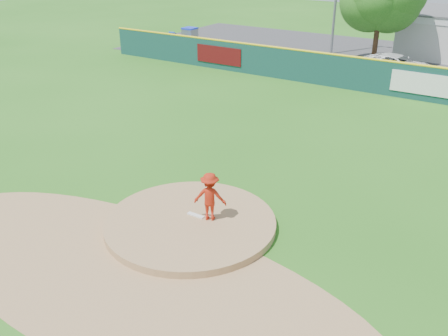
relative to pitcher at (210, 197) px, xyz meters
The scene contains 10 objects.
ground 1.23m from the pitcher, 140.05° to the right, with size 120.00×120.00×0.00m, color #286B19.
pitchers_mound 1.23m from the pitcher, 140.05° to the right, with size 5.50×5.50×0.50m, color #9E774C.
pitching_rubber 0.93m from the pitcher, 167.09° to the right, with size 0.60×0.15×0.04m, color white.
infield_dirt_arc 3.60m from the pitcher, 98.22° to the right, with size 15.40×15.40×0.01m, color #9E774C.
parking_lot 26.61m from the pitcher, 91.06° to the left, with size 44.00×16.00×0.02m, color #38383A.
pitcher is the anchor object (origin of this frame).
van 22.31m from the pitcher, 90.61° to the left, with size 2.31×5.01×1.39m, color white.
fence_banners 18.04m from the pitcher, 103.93° to the left, with size 17.31×0.04×1.20m.
playground_slide 28.41m from the pitcher, 127.73° to the left, with size 1.05×2.97×1.64m.
outfield_fence 17.59m from the pitcher, 91.61° to the left, with size 40.00×0.14×2.07m.
Camera 1 is at (8.37, -10.99, 8.51)m, focal length 40.00 mm.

